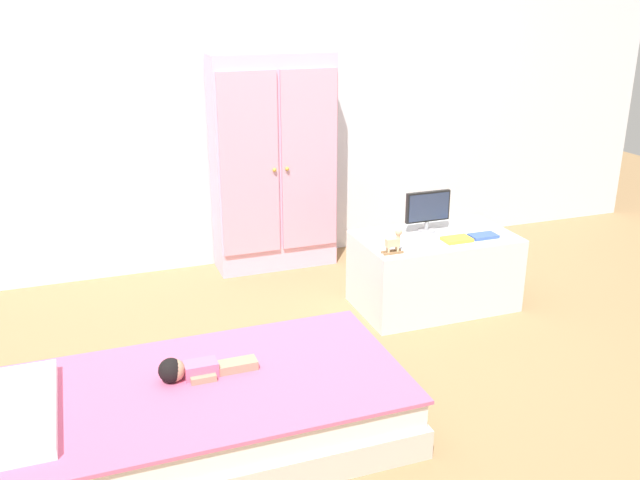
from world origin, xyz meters
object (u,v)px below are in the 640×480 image
bed (192,415)px  tv_stand (434,271)px  wardrobe (274,164)px  book_blue (483,236)px  book_yellow (457,239)px  doll (190,369)px  tv_monitor (428,209)px  rocking_horse_toy (394,241)px

bed → tv_stand: size_ratio=1.94×
wardrobe → book_blue: size_ratio=8.87×
bed → book_yellow: size_ratio=10.94×
doll → book_yellow: bearing=22.1°
tv_monitor → book_blue: (0.24, -0.20, -0.13)m
doll → book_yellow: book_yellow is taller
wardrobe → book_blue: bearing=-48.8°
wardrobe → book_blue: wardrobe is taller
tv_monitor → wardrobe: bearing=128.3°
tv_stand → bed: bearing=-151.8°
book_blue → tv_stand: bearing=154.0°
bed → book_blue: 1.90m
wardrobe → tv_stand: 1.22m
bed → book_blue: book_blue is taller
bed → rocking_horse_toy: 1.39m
tv_monitor → book_yellow: size_ratio=1.72×
tv_monitor → book_yellow: 0.25m
bed → tv_stand: (1.51, 0.81, 0.08)m
bed → wardrobe: 2.00m
tv_monitor → tv_stand: bearing=-81.7°
doll → book_yellow: (1.57, 0.63, 0.14)m
tv_stand → tv_monitor: (-0.01, 0.09, 0.34)m
book_yellow → book_blue: size_ratio=1.00×
bed → book_blue: bearing=21.9°
doll → book_yellow: size_ratio=2.54×
doll → wardrobe: size_ratio=0.29×
tv_stand → doll: bearing=-153.5°
tv_stand → book_yellow: size_ratio=5.64×
wardrobe → rocking_horse_toy: size_ratio=10.28×
book_yellow → book_blue: bearing=0.0°
tv_stand → book_blue: bearing=-26.0°
doll → tv_stand: bearing=26.5°
doll → book_blue: 1.85m
doll → rocking_horse_toy: 1.32m
rocking_horse_toy → book_blue: (0.57, 0.05, -0.06)m
tv_monitor → rocking_horse_toy: size_ratio=2.00×
rocking_horse_toy → book_blue: rocking_horse_toy is taller
doll → tv_stand: 1.68m
tv_stand → book_blue: size_ratio=5.66×
tv_stand → tv_monitor: bearing=98.3°
bed → rocking_horse_toy: size_ratio=12.71×
doll → tv_stand: tv_stand is taller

